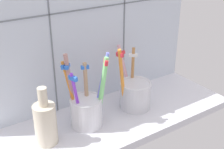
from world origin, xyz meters
TOP-DOWN VIEW (x-y plane):
  - counter_slab at (0.00, 0.00)cm, footprint 64.00×22.00cm
  - tile_wall_back at (0.00, 12.00)cm, footprint 64.00×2.20cm
  - toothbrush_cup_left at (-7.41, 1.04)cm, footprint 10.30×7.97cm
  - toothbrush_cup_right at (7.38, 1.19)cm, footprint 10.47×12.15cm
  - ceramic_vase at (-18.24, -0.44)cm, footprint 4.98×4.98cm

SIDE VIEW (x-z plane):
  - counter_slab at x=0.00cm, z-range 0.00..2.00cm
  - toothbrush_cup_right at x=7.38cm, z-range -2.76..15.20cm
  - toothbrush_cup_left at x=-7.41cm, z-range -2.51..15.94cm
  - ceramic_vase at x=-18.24cm, z-range 0.35..14.11cm
  - tile_wall_back at x=0.00cm, z-range 0.00..45.00cm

